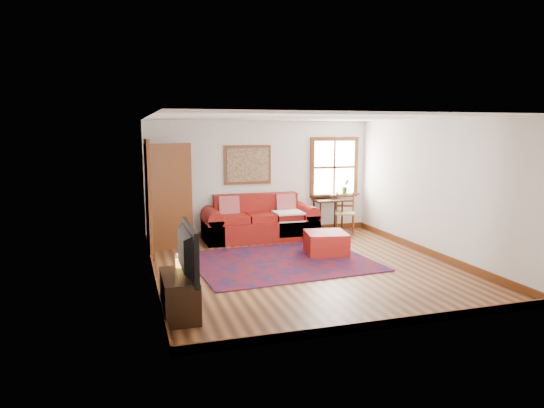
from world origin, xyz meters
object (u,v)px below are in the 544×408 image
object	(u,v)px
red_ottoman	(326,243)
media_cabinet	(179,295)
ladder_back_chair	(345,211)
red_leather_sofa	(260,224)
side_table	(328,205)

from	to	relation	value
red_ottoman	media_cabinet	world-z (taller)	media_cabinet
red_ottoman	ladder_back_chair	bearing A→B (deg)	64.88
red_leather_sofa	media_cabinet	xyz separation A→B (m)	(-2.12, -3.88, -0.05)
red_ottoman	side_table	size ratio (longest dim) A/B	0.98
red_leather_sofa	media_cabinet	size ratio (longest dim) A/B	2.54
red_leather_sofa	ladder_back_chair	bearing A→B (deg)	0.31
side_table	media_cabinet	bearing A→B (deg)	-132.95
ladder_back_chair	media_cabinet	xyz separation A→B (m)	(-4.12, -3.89, -0.24)
red_leather_sofa	media_cabinet	distance (m)	4.42
red_leather_sofa	side_table	bearing A→B (deg)	6.05
media_cabinet	ladder_back_chair	bearing A→B (deg)	43.34
red_leather_sofa	side_table	xyz separation A→B (m)	(1.65, 0.17, 0.32)
ladder_back_chair	media_cabinet	world-z (taller)	ladder_back_chair
red_ottoman	ladder_back_chair	world-z (taller)	ladder_back_chair
side_table	ladder_back_chair	xyz separation A→B (m)	(0.35, -0.16, -0.13)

